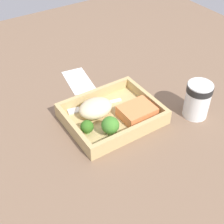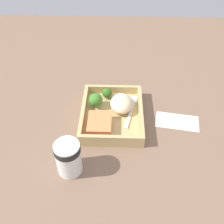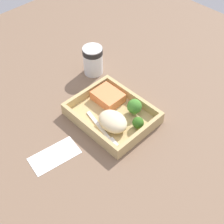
# 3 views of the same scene
# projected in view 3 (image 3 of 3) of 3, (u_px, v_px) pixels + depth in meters

# --- Properties ---
(ground_plane) EXTENTS (1.60, 1.60, 0.02)m
(ground_plane) POSITION_uv_depth(u_px,v_px,m) (112.00, 120.00, 0.98)
(ground_plane) COLOR brown
(takeout_tray) EXTENTS (0.25, 0.20, 0.01)m
(takeout_tray) POSITION_uv_depth(u_px,v_px,m) (112.00, 117.00, 0.97)
(takeout_tray) COLOR tan
(takeout_tray) RESTS_ON ground_plane
(tray_rim) EXTENTS (0.25, 0.20, 0.03)m
(tray_rim) POSITION_uv_depth(u_px,v_px,m) (112.00, 112.00, 0.96)
(tray_rim) COLOR tan
(tray_rim) RESTS_ON takeout_tray
(salmon_fillet) EXTENTS (0.09, 0.07, 0.03)m
(salmon_fillet) POSITION_uv_depth(u_px,v_px,m) (108.00, 97.00, 1.00)
(salmon_fillet) COLOR #F08249
(salmon_fillet) RESTS_ON takeout_tray
(mashed_potatoes) EXTENTS (0.10, 0.07, 0.05)m
(mashed_potatoes) POSITION_uv_depth(u_px,v_px,m) (113.00, 121.00, 0.92)
(mashed_potatoes) COLOR beige
(mashed_potatoes) RESTS_ON takeout_tray
(broccoli_floret_1) EXTENTS (0.05, 0.05, 0.05)m
(broccoli_floret_1) POSITION_uv_depth(u_px,v_px,m) (134.00, 107.00, 0.95)
(broccoli_floret_1) COLOR #7A9C57
(broccoli_floret_1) RESTS_ON takeout_tray
(broccoli_floret_2) EXTENTS (0.03, 0.03, 0.04)m
(broccoli_floret_2) POSITION_uv_depth(u_px,v_px,m) (138.00, 123.00, 0.92)
(broccoli_floret_2) COLOR #739F52
(broccoli_floret_2) RESTS_ON takeout_tray
(fork) EXTENTS (0.16, 0.05, 0.00)m
(fork) POSITION_uv_depth(u_px,v_px,m) (103.00, 131.00, 0.92)
(fork) COLOR silver
(fork) RESTS_ON takeout_tray
(paper_cup) EXTENTS (0.07, 0.07, 0.10)m
(paper_cup) POSITION_uv_depth(u_px,v_px,m) (93.00, 59.00, 1.08)
(paper_cup) COLOR white
(paper_cup) RESTS_ON ground_plane
(receipt_slip) EXTENTS (0.09, 0.15, 0.00)m
(receipt_slip) POSITION_uv_depth(u_px,v_px,m) (55.00, 155.00, 0.88)
(receipt_slip) COLOR white
(receipt_slip) RESTS_ON ground_plane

